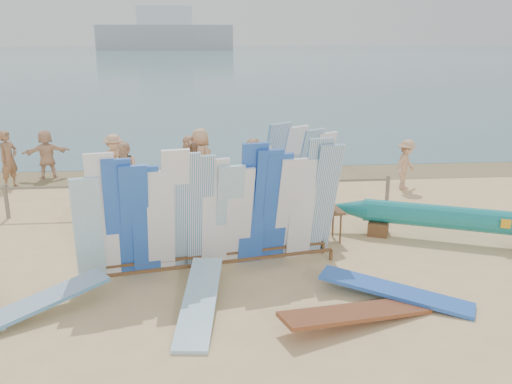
{
  "coord_description": "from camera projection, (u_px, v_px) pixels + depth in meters",
  "views": [
    {
      "loc": [
        1.16,
        -10.74,
        4.53
      ],
      "look_at": [
        2.26,
        1.32,
        1.03
      ],
      "focal_mm": 38.0,
      "sensor_mm": 36.0,
      "label": 1
    }
  ],
  "objects": [
    {
      "name": "beachgoer_7",
      "position": [
        300.0,
        157.0,
        17.01
      ],
      "size": [
        0.73,
        0.6,
        1.75
      ],
      "primitive_type": "imported",
      "rotation": [
        0.0,
        0.0,
        5.8
      ],
      "color": "#8C6042",
      "rests_on": "ground"
    },
    {
      "name": "wet_sand_strip",
      "position": [
        174.0,
        175.0,
        18.32
      ],
      "size": [
        40.0,
        2.6,
        0.01
      ],
      "primitive_type": "cube",
      "color": "olive",
      "rests_on": "ground"
    },
    {
      "name": "beachgoer_5",
      "position": [
        190.0,
        161.0,
        16.76
      ],
      "size": [
        1.07,
        1.56,
        1.61
      ],
      "primitive_type": "imported",
      "rotation": [
        0.0,
        0.0,
        1.14
      ],
      "color": "beige",
      "rests_on": "ground"
    },
    {
      "name": "beachgoer_4",
      "position": [
        194.0,
        170.0,
        15.53
      ],
      "size": [
        1.04,
        0.75,
        1.63
      ],
      "primitive_type": "imported",
      "rotation": [
        0.0,
        0.0,
        0.39
      ],
      "color": "#8C6042",
      "rests_on": "ground"
    },
    {
      "name": "beachgoer_9",
      "position": [
        293.0,
        158.0,
        17.2
      ],
      "size": [
        0.62,
        1.09,
        1.59
      ],
      "primitive_type": "imported",
      "rotation": [
        0.0,
        0.0,
        4.91
      ],
      "color": "tan",
      "rests_on": "ground"
    },
    {
      "name": "beachgoer_11",
      "position": [
        47.0,
        154.0,
        17.7
      ],
      "size": [
        1.58,
        0.96,
        1.62
      ],
      "primitive_type": "imported",
      "rotation": [
        0.0,
        0.0,
        3.48
      ],
      "color": "beige",
      "rests_on": "ground"
    },
    {
      "name": "flat_board_c",
      "position": [
        356.0,
        322.0,
        8.89
      ],
      "size": [
        2.73,
        1.39,
        0.36
      ],
      "primitive_type": "cube",
      "rotation": [
        0.11,
        0.0,
        1.9
      ],
      "color": "brown",
      "rests_on": "ground"
    },
    {
      "name": "beach_chair_right",
      "position": [
        189.0,
        195.0,
        15.01
      ],
      "size": [
        0.71,
        0.72,
        0.92
      ],
      "rotation": [
        0.0,
        0.0,
        0.24
      ],
      "color": "red",
      "rests_on": "ground"
    },
    {
      "name": "beachgoer_2",
      "position": [
        126.0,
        171.0,
        15.29
      ],
      "size": [
        0.89,
        0.58,
        1.68
      ],
      "primitive_type": "imported",
      "rotation": [
        0.0,
        0.0,
        6.04
      ],
      "color": "beige",
      "rests_on": "ground"
    },
    {
      "name": "ground",
      "position": [
        155.0,
        258.0,
        11.43
      ],
      "size": [
        160.0,
        160.0,
        0.0
      ],
      "primitive_type": "plane",
      "color": "#DAB67D",
      "rests_on": "ground"
    },
    {
      "name": "vendor_table",
      "position": [
        322.0,
        225.0,
        12.32
      ],
      "size": [
        0.97,
        0.75,
        1.18
      ],
      "rotation": [
        0.0,
        0.0,
        0.15
      ],
      "color": "brown",
      "rests_on": "ground"
    },
    {
      "name": "flat_board_b",
      "position": [
        200.0,
        311.0,
        9.26
      ],
      "size": [
        0.85,
        2.73,
        0.41
      ],
      "primitive_type": "cube",
      "rotation": [
        0.13,
        0.0,
        -0.11
      ],
      "color": "#89C0DB",
      "rests_on": "ground"
    },
    {
      "name": "beachgoer_extra_0",
      "position": [
        406.0,
        165.0,
        16.41
      ],
      "size": [
        0.97,
        1.01,
        1.54
      ],
      "primitive_type": "imported",
      "rotation": [
        0.0,
        0.0,
        0.83
      ],
      "color": "tan",
      "rests_on": "ground"
    },
    {
      "name": "fence",
      "position": [
        164.0,
        191.0,
        14.13
      ],
      "size": [
        12.08,
        0.08,
        0.9
      ],
      "color": "#79705B",
      "rests_on": "ground"
    },
    {
      "name": "ocean",
      "position": [
        201.0,
        55.0,
        133.9
      ],
      "size": [
        320.0,
        240.0,
        0.02
      ],
      "primitive_type": "cube",
      "color": "#416975",
      "rests_on": "ground"
    },
    {
      "name": "stroller",
      "position": [
        272.0,
        186.0,
        15.19
      ],
      "size": [
        0.68,
        0.91,
        1.16
      ],
      "rotation": [
        0.0,
        0.0,
        0.12
      ],
      "color": "red",
      "rests_on": "ground"
    },
    {
      "name": "distant_ship",
      "position": [
        165.0,
        33.0,
        181.13
      ],
      "size": [
        45.0,
        8.0,
        14.0
      ],
      "color": "#999EA3",
      "rests_on": "ocean"
    },
    {
      "name": "flat_board_d",
      "position": [
        395.0,
        299.0,
        9.67
      ],
      "size": [
        2.63,
        1.79,
        0.32
      ],
      "primitive_type": "cube",
      "rotation": [
        0.09,
        0.0,
        1.07
      ],
      "color": "blue",
      "rests_on": "ground"
    },
    {
      "name": "beachgoer_8",
      "position": [
        255.0,
        172.0,
        14.83
      ],
      "size": [
        0.97,
        0.61,
        1.86
      ],
      "primitive_type": "imported",
      "rotation": [
        0.0,
        0.0,
        6.08
      ],
      "color": "beige",
      "rests_on": "ground"
    },
    {
      "name": "flat_board_e",
      "position": [
        31.0,
        318.0,
        9.01
      ],
      "size": [
        2.51,
        2.02,
        0.44
      ],
      "primitive_type": "cube",
      "rotation": [
        0.14,
        0.0,
        -0.95
      ],
      "color": "silver",
      "rests_on": "ground"
    },
    {
      "name": "beachgoer_1",
      "position": [
        9.0,
        159.0,
        16.53
      ],
      "size": [
        0.61,
        0.74,
        1.78
      ],
      "primitive_type": "imported",
      "rotation": [
        0.0,
        0.0,
        1.11
      ],
      "color": "#8C6042",
      "rests_on": "ground"
    },
    {
      "name": "main_surfboard_rack",
      "position": [
        215.0,
        214.0,
        10.57
      ],
      "size": [
        5.22,
        1.64,
        2.63
      ],
      "rotation": [
        0.0,
        0.0,
        0.2
      ],
      "color": "brown",
      "rests_on": "ground"
    },
    {
      "name": "beachgoer_3",
      "position": [
        115.0,
        161.0,
        16.62
      ],
      "size": [
        1.15,
        0.67,
        1.66
      ],
      "primitive_type": "imported",
      "rotation": [
        0.0,
        0.0,
        0.23
      ],
      "color": "tan",
      "rests_on": "ground"
    },
    {
      "name": "outrigger_canoe",
      "position": [
        452.0,
        219.0,
        12.23
      ],
      "size": [
        5.65,
        2.78,
        0.84
      ],
      "rotation": [
        0.0,
        0.0,
        -0.4
      ],
      "color": "brown",
      "rests_on": "ground"
    },
    {
      "name": "beach_chair_left",
      "position": [
        167.0,
        194.0,
        15.18
      ],
      "size": [
        0.77,
        0.79,
        0.92
      ],
      "rotation": [
        0.0,
        0.0,
        -0.41
      ],
      "color": "red",
      "rests_on": "ground"
    },
    {
      "name": "beachgoer_6",
      "position": [
        201.0,
        158.0,
        16.5
      ],
      "size": [
        0.9,
        0.98,
        1.85
      ],
      "primitive_type": "imported",
      "rotation": [
        0.0,
        0.0,
        2.24
      ],
      "color": "tan",
      "rests_on": "ground"
    },
    {
      "name": "side_surfboard_rack",
      "position": [
        286.0,
        187.0,
        12.15
      ],
      "size": [
        2.41,
        1.9,
        2.8
      ],
      "rotation": [
        0.0,
        0.0,
        0.57
      ],
      "color": "brown",
      "rests_on": "ground"
    }
  ]
}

